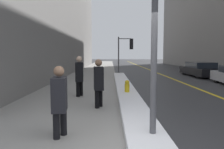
{
  "coord_description": "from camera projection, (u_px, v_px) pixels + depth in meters",
  "views": [
    {
      "loc": [
        -0.45,
        -3.44,
        1.73
      ],
      "look_at": [
        -0.4,
        4.0,
        1.05
      ],
      "focal_mm": 35.0,
      "sensor_mm": 36.0,
      "label": 1
    }
  ],
  "objects": [
    {
      "name": "road_centre_stripe",
      "position": [
        163.0,
        75.0,
        18.55
      ],
      "size": [
        0.16,
        80.0,
        0.0
      ],
      "color": "gold",
      "rests_on": "ground"
    },
    {
      "name": "snow_bank_curb",
      "position": [
        125.0,
        89.0,
        10.23
      ],
      "size": [
        0.81,
        16.24,
        0.21
      ],
      "color": "white",
      "rests_on": "ground"
    },
    {
      "name": "traffic_light_near",
      "position": [
        127.0,
        48.0,
        18.7
      ],
      "size": [
        1.31,
        0.32,
        3.24
      ],
      "rotation": [
        0.0,
        0.0,
        -0.0
      ],
      "color": "#515156",
      "rests_on": "ground"
    },
    {
      "name": "pedestrian_in_glasses",
      "position": [
        59.0,
        98.0,
        4.5
      ],
      "size": [
        0.34,
        0.51,
        1.5
      ],
      "rotation": [
        0.0,
        0.0,
        -1.46
      ],
      "color": "black",
      "rests_on": "ground"
    },
    {
      "name": "pedestrian_trailing",
      "position": [
        99.0,
        81.0,
        7.07
      ],
      "size": [
        0.36,
        0.54,
        1.58
      ],
      "rotation": [
        0.0,
        0.0,
        -1.46
      ],
      "color": "black",
      "rests_on": "ground"
    },
    {
      "name": "fire_hydrant",
      "position": [
        127.0,
        89.0,
        8.87
      ],
      "size": [
        0.2,
        0.2,
        0.7
      ],
      "color": "gold",
      "rests_on": "ground"
    },
    {
      "name": "parked_car_black",
      "position": [
        200.0,
        70.0,
        17.42
      ],
      "size": [
        1.79,
        4.73,
        1.14
      ],
      "rotation": [
        0.0,
        0.0,
        1.59
      ],
      "color": "black",
      "rests_on": "ground"
    },
    {
      "name": "pedestrian_nearside",
      "position": [
        79.0,
        74.0,
        9.0
      ],
      "size": [
        0.38,
        0.57,
        1.67
      ],
      "rotation": [
        0.0,
        0.0,
        -1.46
      ],
      "color": "black",
      "rests_on": "ground"
    },
    {
      "name": "sidewalk_slab",
      "position": [
        92.0,
        75.0,
        18.51
      ],
      "size": [
        4.0,
        80.0,
        0.01
      ],
      "color": "gray",
      "rests_on": "ground"
    }
  ]
}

